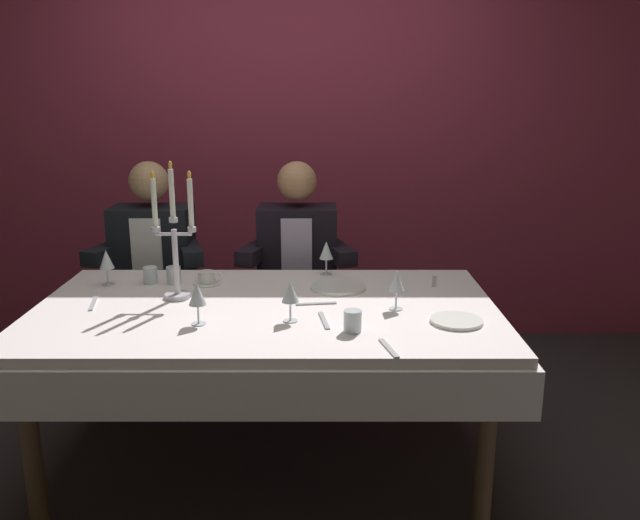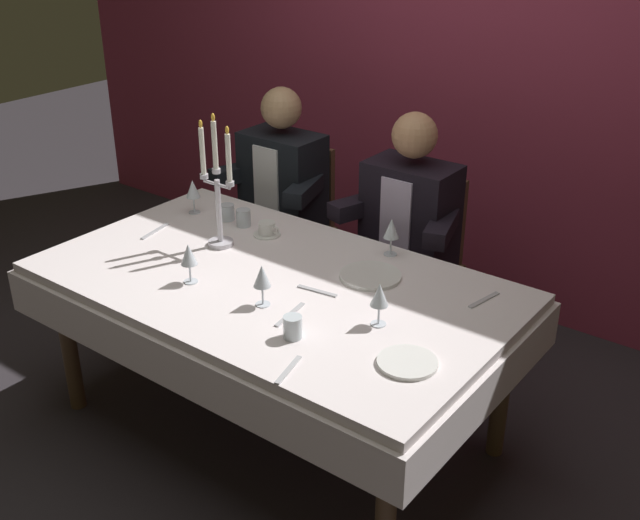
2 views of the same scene
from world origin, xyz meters
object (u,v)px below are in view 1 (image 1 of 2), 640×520
at_px(dinner_plate_1, 339,287).
at_px(water_tumbler_2, 175,275).
at_px(water_tumbler_0, 354,321).
at_px(candelabra, 176,243).
at_px(seated_diner_0, 155,254).
at_px(wine_glass_1, 291,292).
at_px(wine_glass_2, 108,261).
at_px(wine_glass_3, 198,295).
at_px(seated_diner_1, 299,254).
at_px(wine_glass_0, 327,251).
at_px(wine_glass_4, 398,282).
at_px(coffee_cup_0, 208,278).
at_px(dining_table, 267,332).
at_px(dinner_plate_0, 458,321).
at_px(water_tumbler_1, 152,275).

bearing_deg(dinner_plate_1, water_tumbler_2, 174.15).
bearing_deg(water_tumbler_0, dinner_plate_1, 94.22).
relative_size(candelabra, seated_diner_0, 0.47).
xyz_separation_m(wine_glass_1, wine_glass_2, (-0.85, 0.48, -0.00)).
bearing_deg(wine_glass_3, seated_diner_1, 72.96).
bearing_deg(candelabra, wine_glass_0, 29.75).
relative_size(water_tumbler_0, seated_diner_0, 0.07).
height_order(wine_glass_1, seated_diner_0, seated_diner_0).
height_order(wine_glass_2, wine_glass_4, same).
bearing_deg(wine_glass_0, dinner_plate_1, -77.52).
xyz_separation_m(candelabra, dinner_plate_1, (0.69, 0.14, -0.23)).
distance_m(wine_glass_1, seated_diner_1, 1.08).
xyz_separation_m(water_tumbler_2, coffee_cup_0, (0.15, -0.01, -0.01)).
relative_size(wine_glass_1, coffee_cup_0, 1.24).
bearing_deg(seated_diner_0, wine_glass_3, -68.19).
xyz_separation_m(dinner_plate_1, water_tumbler_2, (-0.75, 0.08, 0.03)).
xyz_separation_m(dinner_plate_1, wine_glass_1, (-0.19, -0.43, 0.11)).
height_order(wine_glass_2, seated_diner_0, seated_diner_0).
relative_size(wine_glass_2, coffee_cup_0, 1.24).
distance_m(candelabra, seated_diner_0, 0.87).
height_order(dining_table, candelabra, candelabra).
bearing_deg(water_tumbler_2, wine_glass_4, -20.46).
bearing_deg(coffee_cup_0, wine_glass_3, -83.90).
height_order(candelabra, water_tumbler_0, candelabra).
relative_size(dinner_plate_1, water_tumbler_2, 3.14).
bearing_deg(dinner_plate_0, water_tumbler_2, 156.45).
relative_size(water_tumbler_0, water_tumbler_2, 1.04).
height_order(wine_glass_3, water_tumbler_0, wine_glass_3).
bearing_deg(seated_diner_1, wine_glass_4, -65.25).
relative_size(water_tumbler_2, coffee_cup_0, 0.60).
relative_size(dining_table, water_tumbler_1, 25.81).
bearing_deg(dinner_plate_0, coffee_cup_0, 153.98).
distance_m(wine_glass_2, wine_glass_3, 0.72).
bearing_deg(dining_table, wine_glass_2, 158.40).
bearing_deg(candelabra, water_tumbler_1, 127.36).
height_order(dinner_plate_0, wine_glass_2, wine_glass_2).
bearing_deg(water_tumbler_0, wine_glass_1, 154.65).
bearing_deg(candelabra, water_tumbler_0, -28.81).
bearing_deg(water_tumbler_0, water_tumbler_2, 142.05).
relative_size(dinner_plate_1, wine_glass_0, 1.52).
bearing_deg(dinner_plate_1, wine_glass_0, 102.48).
bearing_deg(seated_diner_1, water_tumbler_0, -78.46).
bearing_deg(water_tumbler_1, seated_diner_1, 40.39).
bearing_deg(coffee_cup_0, seated_diner_0, 123.70).
xyz_separation_m(wine_glass_0, seated_diner_1, (-0.15, 0.42, -0.12)).
height_order(dining_table, dinner_plate_0, dinner_plate_0).
bearing_deg(wine_glass_1, dinner_plate_0, -1.28).
bearing_deg(wine_glass_2, wine_glass_4, -14.98).
relative_size(wine_glass_2, water_tumbler_2, 2.07).
distance_m(wine_glass_1, water_tumbler_1, 0.85).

